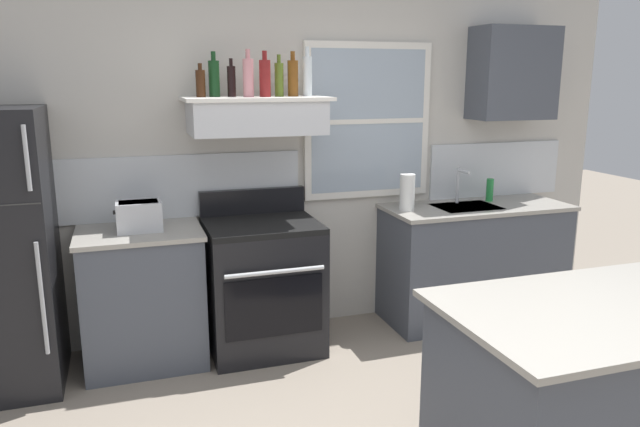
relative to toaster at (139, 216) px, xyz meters
The scene contains 19 objects.
back_wall 1.18m from the toaster, 17.57° to the left, with size 5.40×0.11×2.70m.
counter_left_of_stove 0.55m from the toaster, 117.91° to the left, with size 0.79×0.63×0.91m.
toaster is the anchor object (origin of this frame).
stove_range 0.96m from the toaster, ahead, with size 0.76×0.69×1.09m.
range_hood_shelf 1.01m from the toaster, ahead, with size 0.96×0.52×0.24m.
bottle_brown_stout 0.94m from the toaster, 12.24° to the left, with size 0.06×0.06×0.21m.
bottle_dark_green_wine 1.02m from the toaster, 14.00° to the left, with size 0.07×0.07×0.29m.
bottle_balsamic_dark 1.06m from the toaster, ahead, with size 0.06×0.06×0.25m.
bottle_rose_pink 1.14m from the toaster, ahead, with size 0.07×0.07×0.30m.
bottle_red_label_wine 1.21m from the toaster, ahead, with size 0.07×0.07×0.29m.
bottle_olive_oil_square 1.28m from the toaster, ahead, with size 0.06×0.06×0.27m.
bottle_amber_wine 1.36m from the toaster, ahead, with size 0.07×0.07×0.30m.
bottle_clear_tall 1.45m from the toaster, ahead, with size 0.06×0.06×0.33m.
counter_right_with_sink 2.55m from the toaster, ahead, with size 1.43×0.63×0.91m.
sink_faucet 2.40m from the toaster, ahead, with size 0.03×0.17×0.28m.
paper_towel_roll 1.90m from the toaster, ahead, with size 0.11×0.11×0.27m, color white.
dish_soap_bottle 2.67m from the toaster, ahead, with size 0.06×0.06×0.18m, color #268C3F.
kitchen_island 2.78m from the toaster, 46.76° to the right, with size 1.40×0.90×0.91m.
upper_cabinet_right 2.98m from the toaster, ahead, with size 0.64×0.32×0.70m.
Camera 1 is at (-1.11, -2.03, 1.87)m, focal length 33.76 mm.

